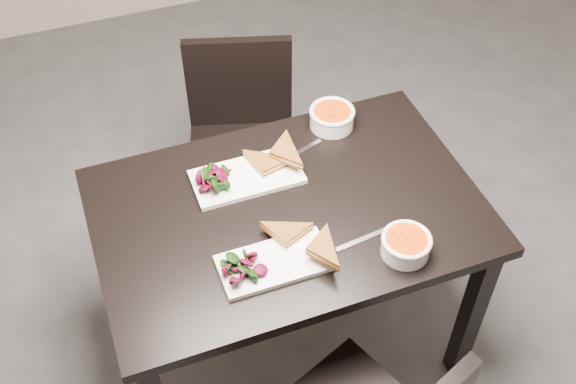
% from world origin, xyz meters
% --- Properties ---
extents(ground, '(5.00, 5.00, 0.00)m').
position_xyz_m(ground, '(0.00, 0.00, 0.00)').
color(ground, '#47474C').
rests_on(ground, ground).
extents(table, '(1.20, 0.80, 0.75)m').
position_xyz_m(table, '(-0.23, 0.01, 0.65)').
color(table, black).
rests_on(table, ground).
extents(chair_far, '(0.52, 0.52, 0.85)m').
position_xyz_m(chair_far, '(-0.18, 0.69, 0.48)').
color(chair_far, black).
rests_on(chair_far, ground).
extents(plate_near, '(0.32, 0.16, 0.02)m').
position_xyz_m(plate_near, '(-0.35, -0.18, 0.76)').
color(plate_near, white).
rests_on(plate_near, table).
extents(sandwich_near, '(0.20, 0.17, 0.05)m').
position_xyz_m(sandwich_near, '(-0.28, -0.17, 0.79)').
color(sandwich_near, '#AE6324').
rests_on(sandwich_near, plate_near).
extents(salad_near, '(0.10, 0.09, 0.04)m').
position_xyz_m(salad_near, '(-0.45, -0.18, 0.79)').
color(salad_near, black).
rests_on(salad_near, plate_near).
extents(soup_bowl_near, '(0.15, 0.15, 0.07)m').
position_xyz_m(soup_bowl_near, '(0.03, -0.27, 0.79)').
color(soup_bowl_near, white).
rests_on(soup_bowl_near, table).
extents(cutlery_near, '(0.18, 0.04, 0.00)m').
position_xyz_m(cutlery_near, '(-0.07, -0.19, 0.75)').
color(cutlery_near, silver).
rests_on(cutlery_near, table).
extents(plate_far, '(0.35, 0.18, 0.02)m').
position_xyz_m(plate_far, '(-0.31, 0.18, 0.76)').
color(plate_far, white).
rests_on(plate_far, table).
extents(sandwich_far, '(0.20, 0.17, 0.06)m').
position_xyz_m(sandwich_far, '(-0.25, 0.16, 0.80)').
color(sandwich_far, '#AE6324').
rests_on(sandwich_far, plate_far).
extents(salad_far, '(0.11, 0.10, 0.05)m').
position_xyz_m(salad_far, '(-0.41, 0.18, 0.79)').
color(salad_far, black).
rests_on(salad_far, plate_far).
extents(soup_bowl_far, '(0.16, 0.16, 0.07)m').
position_xyz_m(soup_bowl_far, '(0.05, 0.32, 0.79)').
color(soup_bowl_far, white).
rests_on(soup_bowl_far, table).
extents(cutlery_far, '(0.18, 0.07, 0.00)m').
position_xyz_m(cutlery_far, '(-0.11, 0.24, 0.75)').
color(cutlery_far, silver).
rests_on(cutlery_far, table).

